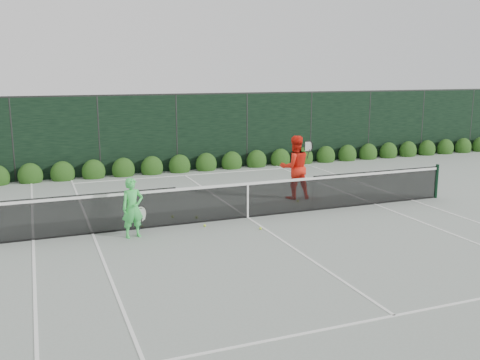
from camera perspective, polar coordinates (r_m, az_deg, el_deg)
name	(u,v)px	position (r m, az deg, el deg)	size (l,w,h in m)	color
ground	(248,218)	(14.63, 0.83, -4.03)	(80.00, 80.00, 0.00)	gray
tennis_net	(247,199)	(14.48, 0.74, -2.01)	(12.90, 0.10, 1.07)	black
player_woman	(133,208)	(13.03, -11.38, -2.93)	(0.64, 0.43, 1.45)	#3FD959
player_man	(295,167)	(16.68, 5.87, 1.36)	(1.04, 0.85, 1.98)	red
court_lines	(248,217)	(14.63, 0.83, -4.01)	(11.03, 23.83, 0.01)	white
windscreen_fence	(294,182)	(11.87, 5.78, -0.26)	(32.00, 21.07, 3.06)	black
hedge_row	(180,166)	(21.21, -6.46, 1.47)	(31.66, 0.65, 0.94)	#16390F
tennis_balls	(214,219)	(14.41, -2.76, -4.14)	(5.03, 2.28, 0.07)	#C2ED34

